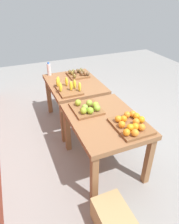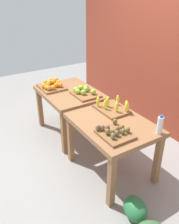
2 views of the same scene
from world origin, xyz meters
name	(u,v)px [view 1 (image 1 of 2)]	position (x,y,z in m)	size (l,w,h in m)	color
ground_plane	(88,139)	(0.00, 0.00, 0.00)	(8.00, 8.00, 0.00)	gray
display_table_left	(105,126)	(-0.56, 0.00, 0.63)	(1.04, 0.80, 0.73)	#8C5F3B
display_table_right	(74,88)	(0.56, 0.00, 0.63)	(1.04, 0.80, 0.73)	#8C5F3B
orange_bin	(131,124)	(-0.83, -0.18, 0.78)	(0.45, 0.38, 0.11)	brown
apple_bin	(87,108)	(-0.32, 0.13, 0.77)	(0.40, 0.34, 0.11)	brown
banana_crate	(68,88)	(0.31, 0.18, 0.78)	(0.44, 0.32, 0.17)	brown
kiwi_bin	(78,74)	(0.79, -0.15, 0.77)	(0.37, 0.32, 0.10)	brown
water_bottle	(49,69)	(1.02, 0.29, 0.84)	(0.06, 0.06, 0.22)	silver
watermelon_pile	(73,91)	(1.46, -0.26, 0.12)	(0.69, 0.43, 0.26)	#376339
cardboard_produce_box	(112,219)	(-1.37, 0.30, 0.14)	(0.40, 0.30, 0.28)	tan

